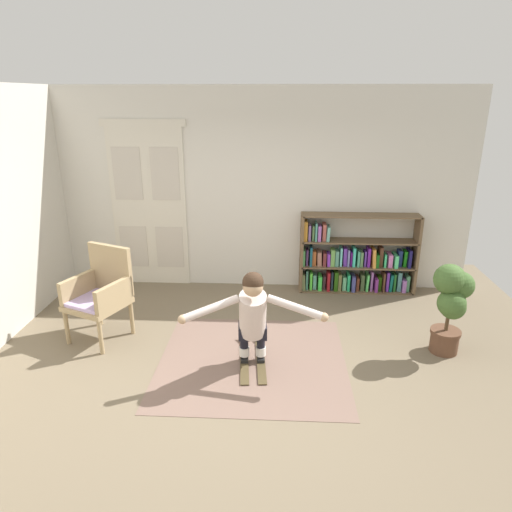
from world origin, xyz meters
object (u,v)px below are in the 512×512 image
(wicker_chair, at_px, (101,291))
(skis_pair, at_px, (252,358))
(bookshelf, at_px, (353,261))
(potted_plant, at_px, (451,298))
(person_skier, at_px, (253,313))

(wicker_chair, distance_m, skis_pair, 1.95)
(bookshelf, distance_m, wicker_chair, 3.53)
(potted_plant, xyz_separation_m, skis_pair, (-2.14, -0.24, -0.66))
(potted_plant, bearing_deg, bookshelf, 114.19)
(bookshelf, height_order, wicker_chair, bookshelf)
(person_skier, bearing_deg, skis_pair, 94.96)
(wicker_chair, relative_size, skis_pair, 1.14)
(skis_pair, xyz_separation_m, person_skier, (0.02, -0.19, 0.64))
(person_skier, bearing_deg, potted_plant, 11.47)
(potted_plant, bearing_deg, skis_pair, -173.50)
(wicker_chair, xyz_separation_m, person_skier, (1.83, -0.63, 0.08))
(person_skier, bearing_deg, wicker_chair, 161.01)
(bookshelf, xyz_separation_m, person_skier, (-1.35, -2.16, 0.20))
(skis_pair, height_order, person_skier, person_skier)
(wicker_chair, xyz_separation_m, potted_plant, (3.95, -0.20, 0.10))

